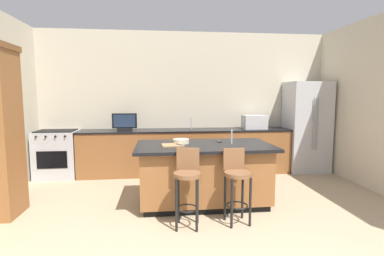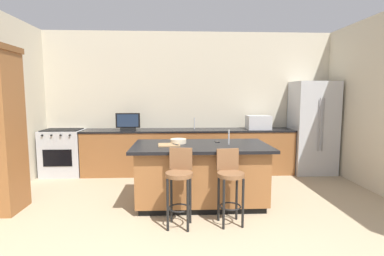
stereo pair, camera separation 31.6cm
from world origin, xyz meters
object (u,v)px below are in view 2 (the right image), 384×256
range_oven (63,152)px  fruit_bowl (178,141)px  kitchen_island (201,174)px  bar_stool_right (230,180)px  bar_stool_left (180,180)px  cutting_board (169,145)px  tv_monitor (128,122)px  tv_remote (175,145)px  refrigerator (312,128)px  microwave (258,122)px  cell_phone (217,142)px

range_oven → fruit_bowl: fruit_bowl is taller
kitchen_island → bar_stool_right: bearing=-65.7°
bar_stool_left → cutting_board: bar_stool_left is taller
tv_monitor → tv_remote: size_ratio=2.87×
refrigerator → range_oven: size_ratio=2.03×
tv_remote → fruit_bowl: bearing=47.8°
refrigerator → fruit_bowl: 3.23m
bar_stool_left → tv_remote: (-0.05, 0.67, 0.33)m
microwave → bar_stool_right: (-1.03, -2.44, -0.50)m
fruit_bowl → cell_phone: size_ratio=1.65×
microwave → cutting_board: bearing=-135.3°
bar_stool_left → cell_phone: 1.19m
kitchen_island → tv_monitor: tv_monitor is taller
fruit_bowl → cutting_board: fruit_bowl is taller
cell_phone → cutting_board: cutting_board is taller
microwave → fruit_bowl: bearing=-136.3°
tv_monitor → fruit_bowl: (1.02, -1.56, -0.15)m
cutting_board → microwave: bearing=44.7°
cell_phone → cutting_board: 0.80m
kitchen_island → range_oven: range_oven is taller
bar_stool_right → microwave: bearing=60.3°
fruit_bowl → range_oven: bearing=145.8°
microwave → cell_phone: microwave is taller
cutting_board → cell_phone: bearing=21.3°
bar_stool_left → tv_remote: bearing=103.9°
kitchen_island → fruit_bowl: size_ratio=8.14×
cell_phone → range_oven: bearing=153.4°
refrigerator → tv_remote: (-2.87, -1.77, -0.04)m
range_oven → microwave: bearing=0.0°
refrigerator → fruit_bowl: (-2.83, -1.56, -0.02)m
microwave → cell_phone: (-1.07, -1.51, -0.16)m
range_oven → microwave: (4.04, 0.00, 0.60)m
cell_phone → tv_remote: 0.72m
cutting_board → tv_remote: bearing=-9.8°
tv_monitor → tv_remote: 2.02m
bar_stool_left → cell_phone: size_ratio=6.51×
range_oven → tv_monitor: bearing=-2.2°
range_oven → tv_remote: (2.32, -1.81, 0.45)m
bar_stool_right → cutting_board: size_ratio=3.09×
tv_monitor → fruit_bowl: 1.87m
range_oven → tv_remote: bearing=-38.0°
tv_monitor → cell_phone: (1.63, -1.46, -0.18)m
tv_monitor → microwave: bearing=1.1°
microwave → tv_remote: microwave is taller
refrigerator → tv_monitor: (-3.85, -0.01, 0.13)m
kitchen_island → bar_stool_right: (0.32, -0.70, 0.10)m
bar_stool_right → fruit_bowl: fruit_bowl is taller
tv_remote → kitchen_island: bearing=-19.9°
fruit_bowl → cutting_board: size_ratio=0.80×
fruit_bowl → tv_remote: size_ratio=1.46×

